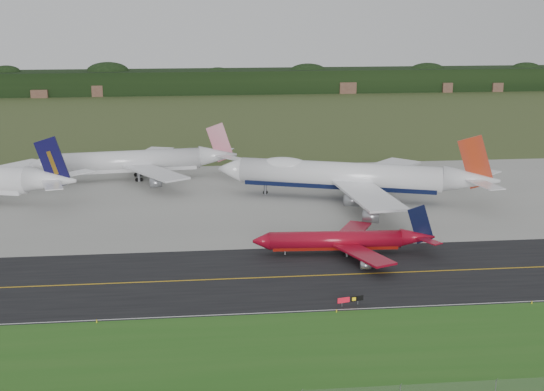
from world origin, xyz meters
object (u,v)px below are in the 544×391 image
Objects in this scene: taxiway_sign at (350,299)px; jet_ba_747 at (350,176)px; jet_red_737 at (345,240)px; jet_star_tail at (137,161)px.

jet_ba_747 is at bearing 78.28° from taxiway_sign.
jet_red_737 is 0.63× the size of jet_star_tail.
jet_red_737 is 80.88m from jet_star_tail.
taxiway_sign is (39.33, -93.43, -3.86)m from jet_star_tail.
jet_ba_747 reaches higher than jet_red_737.
jet_ba_747 is at bearing -27.77° from jet_star_tail.
taxiway_sign is (-4.31, -25.36, -1.59)m from jet_red_737.
taxiway_sign is at bearing -99.65° from jet_red_737.
jet_ba_747 is 1.19× the size of jet_star_tail.
jet_ba_747 is 41.38m from jet_red_737.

